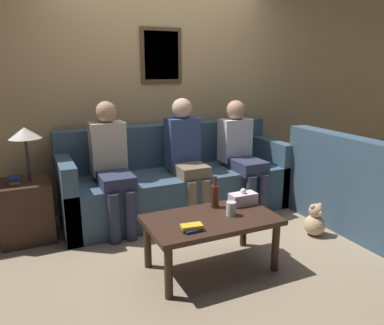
# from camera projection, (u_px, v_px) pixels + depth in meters

# --- Properties ---
(ground_plane) EXTENTS (16.00, 16.00, 0.00)m
(ground_plane) POSITION_uv_depth(u_px,v_px,m) (196.00, 227.00, 3.80)
(ground_plane) COLOR gray
(wall_back) EXTENTS (9.00, 0.08, 2.60)m
(wall_back) POSITION_uv_depth(u_px,v_px,m) (161.00, 91.00, 4.31)
(wall_back) COLOR tan
(wall_back) RESTS_ON ground_plane
(couch_main) EXTENTS (2.48, 0.84, 0.95)m
(couch_main) POSITION_uv_depth(u_px,v_px,m) (176.00, 182.00, 4.16)
(couch_main) COLOR #385166
(couch_main) RESTS_ON ground_plane
(couch_side) EXTENTS (0.84, 1.48, 0.95)m
(couch_side) POSITION_uv_depth(u_px,v_px,m) (364.00, 194.00, 3.76)
(couch_side) COLOR #385166
(couch_side) RESTS_ON ground_plane
(coffee_table) EXTENTS (1.02, 0.59, 0.44)m
(coffee_table) POSITION_uv_depth(u_px,v_px,m) (211.00, 225.00, 2.94)
(coffee_table) COLOR #382319
(coffee_table) RESTS_ON ground_plane
(side_table_with_lamp) EXTENTS (0.46, 0.46, 1.06)m
(side_table_with_lamp) POSITION_uv_depth(u_px,v_px,m) (26.00, 205.00, 3.47)
(side_table_with_lamp) COLOR #382319
(side_table_with_lamp) RESTS_ON ground_plane
(wine_bottle) EXTENTS (0.07, 0.07, 0.27)m
(wine_bottle) POSITION_uv_depth(u_px,v_px,m) (215.00, 196.00, 3.11)
(wine_bottle) COLOR #562319
(wine_bottle) RESTS_ON coffee_table
(drinking_glass) EXTENTS (0.08, 0.08, 0.11)m
(drinking_glass) POSITION_uv_depth(u_px,v_px,m) (231.00, 209.00, 2.95)
(drinking_glass) COLOR silver
(drinking_glass) RESTS_ON coffee_table
(book_stack) EXTENTS (0.16, 0.11, 0.05)m
(book_stack) POSITION_uv_depth(u_px,v_px,m) (192.00, 228.00, 2.68)
(book_stack) COLOR navy
(book_stack) RESTS_ON coffee_table
(tissue_box) EXTENTS (0.23, 0.12, 0.15)m
(tissue_box) POSITION_uv_depth(u_px,v_px,m) (243.00, 199.00, 3.18)
(tissue_box) COLOR silver
(tissue_box) RESTS_ON coffee_table
(person_left) EXTENTS (0.34, 0.65, 1.26)m
(person_left) POSITION_uv_depth(u_px,v_px,m) (111.00, 161.00, 3.64)
(person_left) COLOR #2D334C
(person_left) RESTS_ON ground_plane
(person_middle) EXTENTS (0.34, 0.57, 1.26)m
(person_middle) POSITION_uv_depth(u_px,v_px,m) (186.00, 153.00, 3.94)
(person_middle) COLOR #756651
(person_middle) RESTS_ON ground_plane
(person_right) EXTENTS (0.34, 0.65, 1.22)m
(person_right) POSITION_uv_depth(u_px,v_px,m) (241.00, 150.00, 4.17)
(person_right) COLOR #2D334C
(person_right) RESTS_ON ground_plane
(teddy_bear) EXTENTS (0.20, 0.20, 0.32)m
(teddy_bear) POSITION_uv_depth(u_px,v_px,m) (315.00, 221.00, 3.59)
(teddy_bear) COLOR tan
(teddy_bear) RESTS_ON ground_plane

